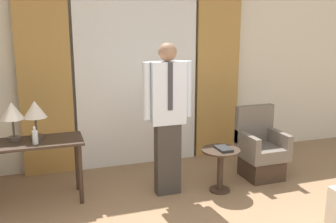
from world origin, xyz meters
TOP-DOWN VIEW (x-y plane):
  - wall_back at (0.00, 3.21)m, footprint 10.00×0.06m
  - curtain_sheer_center at (0.00, 3.08)m, footprint 1.73×0.06m
  - curtain_drape_left at (-1.24, 3.08)m, footprint 0.68×0.06m
  - curtain_drape_right at (1.24, 3.08)m, footprint 0.68×0.06m
  - desk at (-1.50, 2.21)m, footprint 1.22×0.51m
  - table_lamp_left at (-1.62, 2.32)m, footprint 0.26×0.26m
  - table_lamp_right at (-1.38, 2.32)m, footprint 0.26×0.26m
  - bottle_by_lamp at (-1.40, 2.10)m, footprint 0.06×0.06m
  - person at (0.07, 1.96)m, footprint 0.58×0.21m
  - armchair at (1.40, 2.05)m, footprint 0.54×0.55m
  - side_table at (0.69, 1.81)m, footprint 0.46×0.46m
  - book at (0.71, 1.78)m, footprint 0.15×0.24m

SIDE VIEW (x-z plane):
  - armchair at x=1.40m, z-range -0.12..0.82m
  - side_table at x=0.69m, z-range 0.10..0.63m
  - book at x=0.71m, z-range 0.53..0.56m
  - desk at x=-1.50m, z-range 0.25..0.98m
  - bottle_by_lamp at x=-1.40m, z-range 0.71..0.90m
  - person at x=0.07m, z-range 0.09..1.89m
  - table_lamp_left at x=-1.62m, z-range 0.83..1.26m
  - table_lamp_right at x=-1.38m, z-range 0.83..1.26m
  - curtain_drape_left at x=-1.24m, z-range 0.00..2.58m
  - curtain_drape_right at x=1.24m, z-range 0.00..2.58m
  - curtain_sheer_center at x=0.00m, z-range 0.00..2.58m
  - wall_back at x=0.00m, z-range 0.00..2.70m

